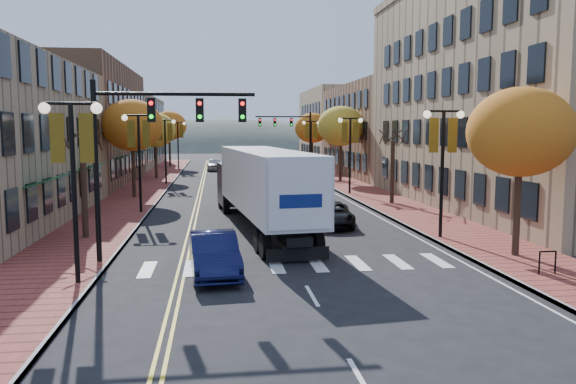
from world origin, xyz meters
name	(u,v)px	position (x,y,z in m)	size (l,w,h in m)	color
ground	(302,279)	(0.00, 0.00, 0.00)	(200.00, 200.00, 0.00)	black
sidewalk_left	(148,186)	(-9.00, 32.50, 0.07)	(4.00, 85.00, 0.15)	brown
sidewalk_right	(344,184)	(9.00, 32.50, 0.07)	(4.00, 85.00, 0.15)	brown
building_left_mid	(63,126)	(-17.00, 36.00, 5.50)	(12.00, 24.00, 11.00)	brown
building_left_far	(112,132)	(-17.00, 61.00, 4.75)	(12.00, 26.00, 9.50)	#9E8966
building_right_near	(543,93)	(18.50, 16.00, 7.50)	(15.00, 28.00, 15.00)	#997F5B
building_right_mid	(408,131)	(18.50, 42.00, 5.00)	(15.00, 24.00, 10.00)	brown
building_right_far	(358,127)	(18.50, 64.00, 5.50)	(15.00, 20.00, 11.00)	#9E8966
tree_left_a	(84,193)	(-9.00, 8.00, 2.25)	(0.28, 0.28, 4.20)	#382619
tree_left_b	(132,125)	(-9.00, 24.00, 5.45)	(4.48, 4.48, 7.21)	#382619
tree_left_c	(155,130)	(-9.00, 40.00, 5.05)	(4.16, 4.16, 6.69)	#382619
tree_left_d	(169,126)	(-9.00, 58.00, 5.60)	(4.61, 4.61, 7.42)	#382619
tree_right_a	(521,132)	(9.00, 2.00, 5.05)	(4.16, 4.16, 6.69)	#382619
tree_right_b	(392,172)	(9.00, 18.00, 2.25)	(0.28, 0.28, 4.20)	#382619
tree_right_c	(341,126)	(9.00, 34.00, 5.45)	(4.48, 4.48, 7.21)	#382619
tree_right_d	(312,128)	(9.00, 50.00, 5.29)	(4.35, 4.35, 7.00)	#382619
lamp_left_a	(73,157)	(-7.50, 0.00, 4.29)	(1.96, 0.36, 6.05)	black
lamp_left_b	(139,144)	(-7.50, 16.00, 4.29)	(1.96, 0.36, 6.05)	black
lamp_left_c	(165,139)	(-7.50, 34.00, 4.29)	(1.96, 0.36, 6.05)	black
lamp_left_d	(178,136)	(-7.50, 52.00, 4.29)	(1.96, 0.36, 6.05)	black
lamp_right_a	(443,148)	(7.50, 6.00, 4.29)	(1.96, 0.36, 6.05)	black
lamp_right_b	(350,140)	(7.50, 24.00, 4.29)	(1.96, 0.36, 6.05)	black
lamp_right_c	(311,137)	(7.50, 42.00, 4.29)	(1.96, 0.36, 6.05)	black
traffic_mast_near	(147,136)	(-5.48, 3.00, 4.92)	(6.10, 0.35, 7.00)	black
traffic_mast_far	(293,131)	(5.48, 42.00, 4.92)	(6.10, 0.34, 7.00)	black
semi_truck	(261,183)	(-0.64, 9.94, 2.43)	(4.40, 16.79, 4.15)	black
navy_sedan	(214,254)	(-3.03, 0.96, 0.76)	(1.61, 4.60, 1.52)	#0D1034
black_suv	(332,214)	(3.22, 10.32, 0.64)	(2.12, 4.60, 1.28)	black
car_far_white	(214,164)	(-3.06, 51.75, 0.80)	(1.88, 4.67, 1.59)	silver
car_far_silver	(252,163)	(1.99, 56.49, 0.66)	(1.85, 4.55, 1.32)	#93939A
car_far_oncoming	(243,157)	(1.42, 71.58, 0.72)	(1.52, 4.36, 1.44)	#A1A2A8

